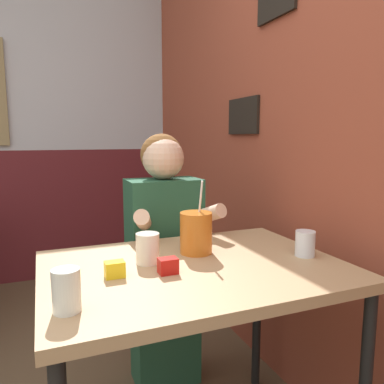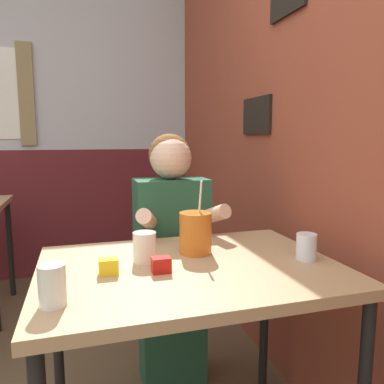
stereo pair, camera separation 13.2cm
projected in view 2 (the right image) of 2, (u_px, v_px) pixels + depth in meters
brick_wall_right at (248, 113)px, 2.24m from camera, size 0.08×4.58×2.70m
back_wall at (19, 119)px, 3.08m from camera, size 5.78×0.09×2.70m
main_table at (190, 286)px, 1.28m from camera, size 1.00×0.73×0.77m
person_seated at (172, 256)px, 1.80m from camera, size 0.42×0.40×1.22m
cocktail_pitcher at (195, 233)px, 1.39m from camera, size 0.12×0.12×0.27m
glass_near_pitcher at (306, 247)px, 1.32m from camera, size 0.07×0.07×0.09m
glass_center at (52, 285)px, 0.95m from camera, size 0.07×0.07×0.11m
glass_far_side at (145, 247)px, 1.29m from camera, size 0.08×0.08×0.10m
condiment_ketchup at (161, 265)px, 1.19m from camera, size 0.06×0.04×0.05m
condiment_mustard at (108, 267)px, 1.18m from camera, size 0.06×0.04×0.05m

